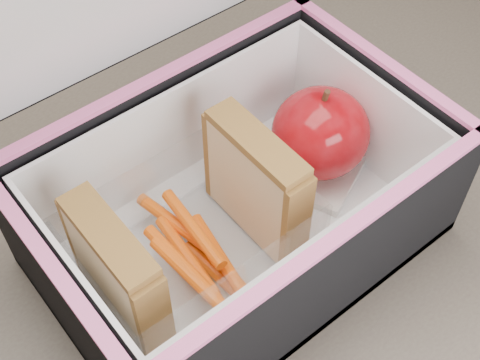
% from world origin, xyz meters
% --- Properties ---
extents(kitchen_table, '(1.20, 0.80, 0.75)m').
position_xyz_m(kitchen_table, '(0.00, 0.00, 0.66)').
color(kitchen_table, '#665B4E').
rests_on(kitchen_table, ground).
extents(lunch_bag, '(0.30, 0.23, 0.30)m').
position_xyz_m(lunch_bag, '(-0.05, -0.00, 0.81)').
color(lunch_bag, black).
rests_on(lunch_bag, kitchen_table).
extents(plastic_tub, '(0.16, 0.12, 0.07)m').
position_xyz_m(plastic_tub, '(-0.09, -0.01, 0.80)').
color(plastic_tub, white).
rests_on(plastic_tub, lunch_bag).
extents(sandwich_left, '(0.02, 0.09, 0.10)m').
position_xyz_m(sandwich_left, '(-0.16, -0.01, 0.81)').
color(sandwich_left, '#E5C28A').
rests_on(sandwich_left, plastic_tub).
extents(sandwich_right, '(0.02, 0.09, 0.10)m').
position_xyz_m(sandwich_right, '(-0.03, -0.01, 0.82)').
color(sandwich_right, '#E5C28A').
rests_on(sandwich_right, plastic_tub).
extents(carrot_sticks, '(0.05, 0.13, 0.03)m').
position_xyz_m(carrot_sticks, '(-0.09, -0.02, 0.78)').
color(carrot_sticks, '#E84D00').
rests_on(carrot_sticks, plastic_tub).
extents(paper_napkin, '(0.10, 0.10, 0.01)m').
position_xyz_m(paper_napkin, '(0.04, 0.00, 0.77)').
color(paper_napkin, white).
rests_on(paper_napkin, lunch_bag).
extents(red_apple, '(0.09, 0.09, 0.08)m').
position_xyz_m(red_apple, '(0.04, 0.00, 0.81)').
color(red_apple, '#890004').
rests_on(red_apple, paper_napkin).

